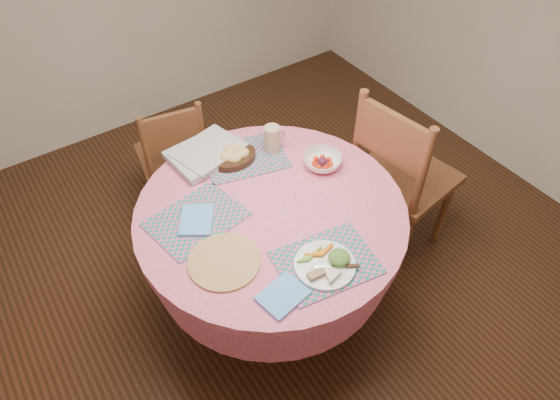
% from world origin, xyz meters
% --- Properties ---
extents(ground, '(4.00, 4.00, 0.00)m').
position_xyz_m(ground, '(0.00, 0.00, 0.00)').
color(ground, '#331C0F').
rests_on(ground, ground).
extents(dining_table, '(1.24, 1.24, 0.75)m').
position_xyz_m(dining_table, '(0.00, 0.00, 0.56)').
color(dining_table, pink).
rests_on(dining_table, ground).
extents(chair_right, '(0.53, 0.55, 1.06)m').
position_xyz_m(chair_right, '(0.82, -0.02, 0.55)').
color(chair_right, brown).
rests_on(chair_right, ground).
extents(chair_back, '(0.45, 0.44, 0.85)m').
position_xyz_m(chair_back, '(-0.08, 0.94, 0.44)').
color(chair_back, brown).
rests_on(chair_back, ground).
extents(placemat_front, '(0.44, 0.36, 0.01)m').
position_xyz_m(placemat_front, '(0.02, -0.38, 0.75)').
color(placemat_front, '#167D69').
rests_on(placemat_front, dining_table).
extents(placemat_left, '(0.45, 0.37, 0.01)m').
position_xyz_m(placemat_left, '(-0.31, 0.13, 0.75)').
color(placemat_left, '#167D69').
rests_on(placemat_left, dining_table).
extents(placemat_back, '(0.46, 0.39, 0.01)m').
position_xyz_m(placemat_back, '(0.09, 0.37, 0.75)').
color(placemat_back, '#167D69').
rests_on(placemat_back, dining_table).
extents(wicker_trivet, '(0.30, 0.30, 0.01)m').
position_xyz_m(wicker_trivet, '(-0.32, -0.14, 0.76)').
color(wicker_trivet, '#986841').
rests_on(wicker_trivet, dining_table).
extents(napkin_near, '(0.20, 0.17, 0.01)m').
position_xyz_m(napkin_near, '(-0.22, -0.41, 0.76)').
color(napkin_near, '#5E9DF4').
rests_on(napkin_near, dining_table).
extents(napkin_far, '(0.22, 0.23, 0.01)m').
position_xyz_m(napkin_far, '(-0.31, 0.12, 0.76)').
color(napkin_far, '#5E9DF4').
rests_on(napkin_far, placemat_left).
extents(dinner_plate, '(0.25, 0.25, 0.05)m').
position_xyz_m(dinner_plate, '(0.01, -0.40, 0.77)').
color(dinner_plate, white).
rests_on(dinner_plate, placemat_front).
extents(bread_bowl, '(0.23, 0.23, 0.08)m').
position_xyz_m(bread_bowl, '(0.03, 0.38, 0.79)').
color(bread_bowl, black).
rests_on(bread_bowl, placemat_back).
extents(latte_mug, '(0.12, 0.08, 0.14)m').
position_xyz_m(latte_mug, '(0.24, 0.34, 0.83)').
color(latte_mug, tan).
rests_on(latte_mug, placemat_back).
extents(fruit_bowl, '(0.21, 0.21, 0.06)m').
position_xyz_m(fruit_bowl, '(0.37, 0.10, 0.78)').
color(fruit_bowl, white).
rests_on(fruit_bowl, dining_table).
extents(newspaper_stack, '(0.39, 0.32, 0.04)m').
position_xyz_m(newspaper_stack, '(-0.07, 0.48, 0.78)').
color(newspaper_stack, silver).
rests_on(newspaper_stack, dining_table).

